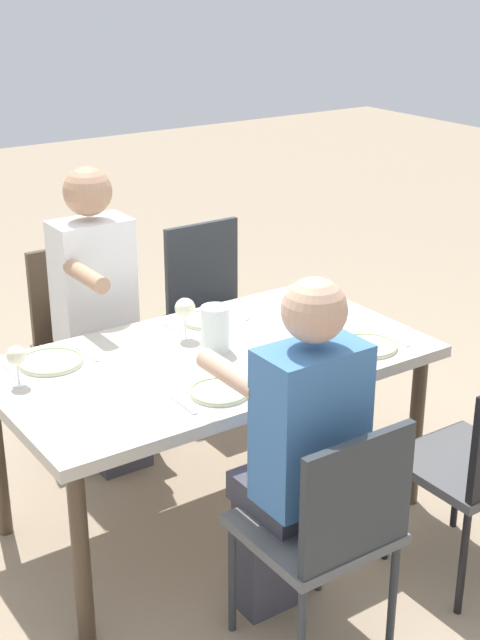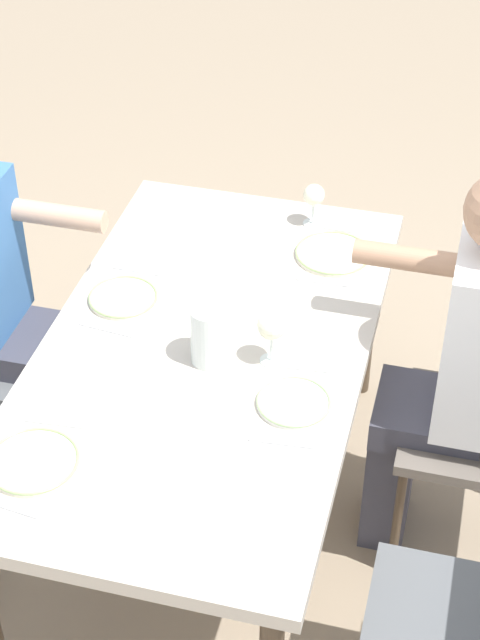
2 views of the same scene
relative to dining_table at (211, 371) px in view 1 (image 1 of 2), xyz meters
The scene contains 22 objects.
ground_plane 0.67m from the dining_table, ahead, with size 16.00×16.00×0.00m, color gray.
dining_table is the anchor object (origin of this frame).
chair_west_south 1.07m from the dining_table, 123.48° to the right, with size 0.44×0.44×0.93m.
chair_mid_north 0.90m from the dining_table, 81.87° to the left, with size 0.44×0.44×0.87m.
chair_mid_south 0.90m from the dining_table, 81.91° to the right, with size 0.44×0.44×0.94m.
diner_woman_green 0.72m from the dining_table, 79.66° to the right, with size 0.35×0.50×1.35m.
diner_man_white 0.72m from the dining_table, 79.69° to the left, with size 0.34×0.49×1.30m.
plate_0 0.62m from the dining_table, 151.97° to the left, with size 0.23×0.23×0.02m.
fork_0 0.76m from the dining_table, 157.34° to the left, with size 0.02×0.17×0.01m, color silver.
spoon_0 0.50m from the dining_table, 143.71° to the left, with size 0.02×0.17×0.01m, color silver.
plate_1 0.35m from the dining_table, 118.95° to the right, with size 0.20×0.20×0.02m.
wine_glass_1 0.28m from the dining_table, 91.73° to the right, with size 0.08×0.08×0.17m.
fork_1 0.44m from the dining_table, 136.45° to the right, with size 0.02×0.17×0.01m, color silver.
spoon_1 0.31m from the dining_table, 93.10° to the right, with size 0.02×0.17×0.01m, color silver.
plate_2 0.35m from the dining_table, 62.32° to the left, with size 0.21×0.21×0.02m.
fork_2 0.31m from the dining_table, 88.70° to the left, with size 0.02×0.17×0.01m, color silver.
spoon_2 0.43m from the dining_table, 44.25° to the left, with size 0.02×0.17×0.01m, color silver.
plate_3 0.62m from the dining_table, 26.74° to the right, with size 0.24×0.24×0.02m.
wine_glass_3 0.75m from the dining_table, 13.81° to the right, with size 0.07×0.07×0.15m.
fork_3 0.49m from the dining_table, 34.80° to the right, with size 0.02×0.17×0.01m, color silver.
spoon_3 0.75m from the dining_table, 21.56° to the right, with size 0.02×0.17×0.01m, color silver.
water_pitcher 0.16m from the dining_table, 140.90° to the right, with size 0.11×0.11×0.18m.
Camera 1 is at (1.71, 2.70, 2.17)m, focal length 50.80 mm.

